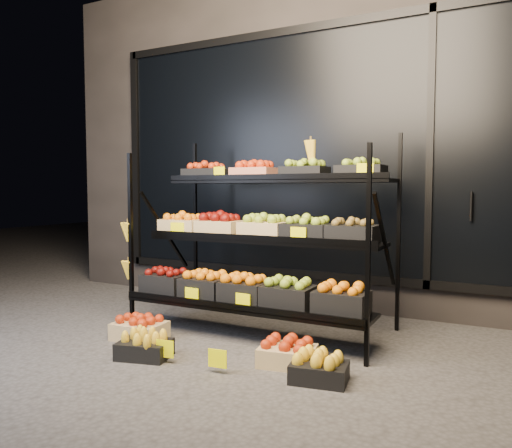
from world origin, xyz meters
The scene contains 9 objects.
ground centered at (0.00, 0.00, 0.00)m, with size 24.00×24.00×0.00m, color #514F4C.
building centered at (0.00, 2.59, 1.75)m, with size 6.00×2.08×3.50m.
display_rack centered at (-0.01, 0.60, 0.79)m, with size 2.18×1.02×1.72m.
tag_floor_a centered at (-0.22, -0.40, 0.06)m, with size 0.13×0.01×0.12m, color #FEF900.
tag_floor_b centered at (0.20, -0.40, 0.06)m, with size 0.13×0.01×0.12m, color #FEF900.
floor_crate_left centered at (-0.75, -0.05, 0.09)m, with size 0.41×0.31×0.20m.
floor_crate_midleft centered at (-0.42, -0.38, 0.09)m, with size 0.41×0.34×0.19m.
floor_crate_midright centered at (0.54, -0.05, 0.09)m, with size 0.41×0.33×0.19m.
floor_crate_right centered at (0.84, -0.22, 0.09)m, with size 0.38×0.31×0.18m.
Camera 1 is at (1.88, -3.09, 1.20)m, focal length 35.00 mm.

